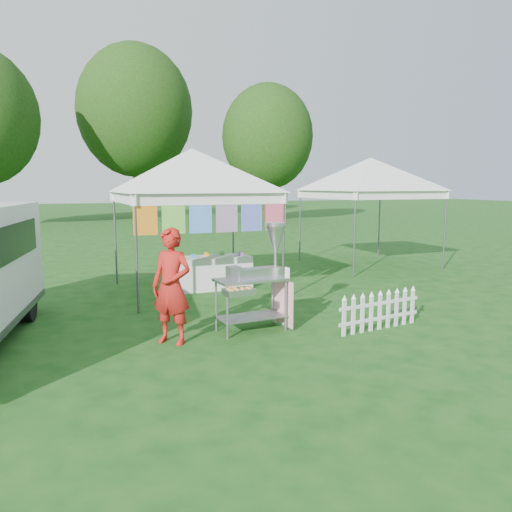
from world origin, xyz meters
name	(u,v)px	position (x,y,z in m)	size (l,w,h in m)	color
ground	(258,336)	(0.00, 0.00, 0.00)	(120.00, 120.00, 0.00)	#154513
canopy_main	(192,149)	(0.00, 3.49, 2.99)	(4.24, 4.24, 3.45)	#59595E
canopy_right	(371,158)	(5.50, 5.00, 2.99)	(4.24, 4.24, 3.45)	#59595E
tree_mid	(135,111)	(3.00, 28.00, 7.14)	(7.60, 7.60, 11.52)	#362313
tree_right	(268,137)	(10.00, 22.00, 5.18)	(5.60, 5.60, 8.42)	#362313
donut_cart	(261,268)	(0.19, 0.31, 0.98)	(1.19, 0.88, 1.67)	gray
vendor	(171,286)	(-1.26, 0.19, 0.83)	(0.60, 0.40, 1.66)	#B21A15
picket_fence	(380,312)	(1.89, -0.40, 0.29)	(1.61, 0.23, 0.56)	silver
display_table	(209,273)	(0.37, 3.62, 0.35)	(1.80, 0.70, 0.71)	white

